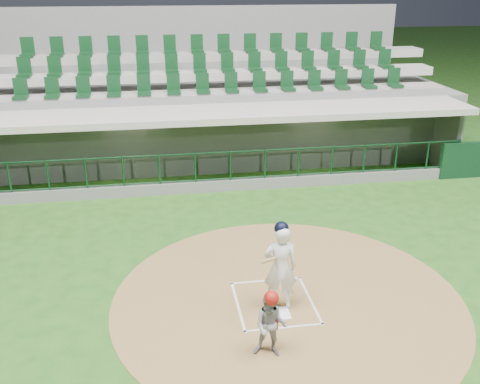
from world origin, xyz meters
name	(u,v)px	position (x,y,z in m)	size (l,w,h in m)	color
ground	(271,295)	(0.00, 0.00, 0.00)	(120.00, 120.00, 0.00)	#204D16
dirt_circle	(287,299)	(0.30, -0.20, 0.01)	(7.20, 7.20, 0.01)	brown
home_plate	(279,314)	(0.00, -0.70, 0.02)	(0.43, 0.43, 0.02)	white
batter_box_chalk	(274,302)	(0.00, -0.30, 0.02)	(1.55, 1.80, 0.01)	white
dugout_structure	(225,143)	(0.09, 7.83, 0.95)	(16.40, 3.70, 3.00)	gray
seating_deck	(212,109)	(0.00, 10.91, 1.42)	(17.00, 6.72, 5.15)	slate
batter	(280,266)	(0.06, -0.46, 0.95)	(0.89, 0.90, 1.88)	white
catcher	(271,324)	(-0.42, -1.84, 0.64)	(0.69, 0.61, 1.28)	gray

